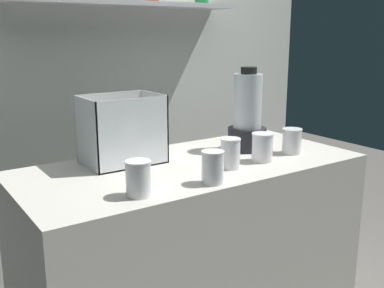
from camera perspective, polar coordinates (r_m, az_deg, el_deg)
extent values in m
cube|color=beige|center=(2.03, 0.00, -14.71)|extent=(1.40, 0.64, 0.90)
cube|color=silver|center=(2.46, -10.27, 9.67)|extent=(2.60, 0.04, 2.50)
cube|color=silver|center=(2.38, -8.14, 16.95)|extent=(1.19, 0.20, 0.02)
cube|color=white|center=(1.89, -8.58, -2.19)|extent=(0.31, 0.22, 0.01)
cube|color=white|center=(1.76, -7.23, 1.22)|extent=(0.31, 0.01, 0.28)
cube|color=white|center=(1.95, -10.08, 2.33)|extent=(0.31, 0.01, 0.28)
cube|color=white|center=(1.80, -13.04, 1.22)|extent=(0.01, 0.22, 0.28)
cube|color=white|center=(1.92, -4.70, 2.34)|extent=(0.01, 0.22, 0.28)
cone|color=orange|center=(1.89, -7.95, -1.45)|extent=(0.06, 0.19, 0.03)
cone|color=orange|center=(1.85, -10.40, -1.89)|extent=(0.10, 0.14, 0.03)
cone|color=orange|center=(1.89, -8.04, -1.58)|extent=(0.19, 0.04, 0.03)
cone|color=orange|center=(1.88, -8.69, -1.68)|extent=(0.19, 0.07, 0.03)
cone|color=orange|center=(1.87, -9.84, -0.82)|extent=(0.03, 0.14, 0.03)
cone|color=orange|center=(1.85, -10.46, -0.76)|extent=(0.14, 0.12, 0.03)
cone|color=orange|center=(1.90, -7.11, -0.51)|extent=(0.15, 0.12, 0.03)
cone|color=orange|center=(1.83, -9.76, -1.13)|extent=(0.11, 0.13, 0.03)
cone|color=orange|center=(1.86, -9.05, 0.35)|extent=(0.18, 0.07, 0.03)
cone|color=orange|center=(1.87, -8.14, 0.61)|extent=(0.17, 0.13, 0.04)
cone|color=orange|center=(1.84, -9.13, 0.21)|extent=(0.14, 0.04, 0.03)
cone|color=orange|center=(1.89, -7.41, -0.04)|extent=(0.17, 0.12, 0.02)
cylinder|color=black|center=(2.08, 6.85, 0.68)|extent=(0.17, 0.17, 0.10)
cylinder|color=silver|center=(2.05, 6.98, 5.32)|extent=(0.13, 0.13, 0.24)
cylinder|color=orange|center=(2.06, 6.90, 2.58)|extent=(0.12, 0.12, 0.04)
cylinder|color=black|center=(2.03, 7.10, 9.09)|extent=(0.07, 0.07, 0.03)
cylinder|color=white|center=(1.48, -6.71, -4.40)|extent=(0.08, 0.08, 0.11)
cylinder|color=yellow|center=(1.49, -6.69, -5.03)|extent=(0.08, 0.08, 0.08)
cylinder|color=white|center=(1.47, -6.77, -2.20)|extent=(0.08, 0.08, 0.01)
cylinder|color=white|center=(1.60, 2.59, -3.02)|extent=(0.08, 0.08, 0.11)
cylinder|color=orange|center=(1.60, 2.59, -3.27)|extent=(0.07, 0.07, 0.10)
cylinder|color=white|center=(1.58, 2.62, -0.98)|extent=(0.08, 0.08, 0.01)
cylinder|color=white|center=(1.78, 4.79, -1.26)|extent=(0.08, 0.08, 0.11)
cylinder|color=red|center=(1.78, 4.78, -1.78)|extent=(0.07, 0.07, 0.08)
cylinder|color=white|center=(1.76, 4.83, 0.61)|extent=(0.08, 0.08, 0.01)
cylinder|color=white|center=(1.89, 8.75, -0.50)|extent=(0.09, 0.09, 0.11)
cylinder|color=orange|center=(1.90, 8.73, -0.96)|extent=(0.08, 0.08, 0.08)
cylinder|color=white|center=(1.88, 8.82, 1.24)|extent=(0.09, 0.09, 0.01)
cylinder|color=white|center=(2.04, 12.34, 0.28)|extent=(0.08, 0.08, 0.10)
cylinder|color=red|center=(2.05, 12.32, -0.14)|extent=(0.08, 0.08, 0.07)
cylinder|color=white|center=(2.03, 12.42, 1.79)|extent=(0.09, 0.09, 0.01)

